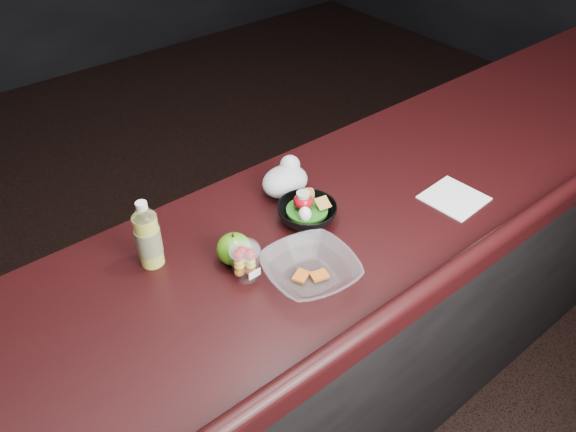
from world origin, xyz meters
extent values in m
cube|color=black|center=(0.00, 0.30, 0.49)|extent=(4.00, 0.65, 0.98)
cube|color=black|center=(0.00, 0.30, 1.00)|extent=(4.06, 0.71, 0.04)
cylinder|color=gold|center=(-0.40, 0.46, 1.09)|extent=(0.06, 0.06, 0.15)
cylinder|color=white|center=(-0.40, 0.46, 1.09)|extent=(0.06, 0.06, 0.15)
cone|color=white|center=(-0.40, 0.46, 1.18)|extent=(0.06, 0.06, 0.03)
cylinder|color=white|center=(-0.40, 0.46, 1.20)|extent=(0.03, 0.03, 0.02)
cylinder|color=#072D99|center=(-0.40, 0.46, 1.09)|extent=(0.06, 0.06, 0.07)
ellipsoid|color=white|center=(-0.24, 0.27, 1.11)|extent=(0.08, 0.08, 0.04)
ellipsoid|color=#27800E|center=(-0.23, 0.33, 1.06)|extent=(0.09, 0.09, 0.08)
cylinder|color=black|center=(-0.23, 0.33, 1.11)|extent=(0.01, 0.01, 0.01)
ellipsoid|color=silver|center=(0.05, 0.48, 1.06)|extent=(0.14, 0.12, 0.08)
sphere|color=silver|center=(0.09, 0.50, 1.10)|extent=(0.06, 0.06, 0.06)
imported|color=black|center=(0.02, 0.34, 1.05)|extent=(0.21, 0.21, 0.05)
cylinder|color=#0F470C|center=(0.02, 0.34, 1.06)|extent=(0.12, 0.12, 0.01)
ellipsoid|color=#A20612|center=(0.01, 0.35, 1.08)|extent=(0.05, 0.05, 0.05)
cylinder|color=beige|center=(0.01, 0.35, 1.11)|extent=(0.04, 0.04, 0.01)
ellipsoid|color=white|center=(-0.01, 0.31, 1.07)|extent=(0.04, 0.04, 0.04)
imported|color=silver|center=(-0.12, 0.16, 1.05)|extent=(0.26, 0.26, 0.06)
cube|color=#990F0C|center=(-0.15, 0.17, 1.03)|extent=(0.05, 0.05, 0.01)
cube|color=#990F0C|center=(-0.11, 0.14, 1.03)|extent=(0.05, 0.04, 0.01)
cube|color=white|center=(0.42, 0.14, 1.02)|extent=(0.17, 0.17, 0.00)
camera|label=1|loc=(-0.79, -0.58, 2.02)|focal=35.00mm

